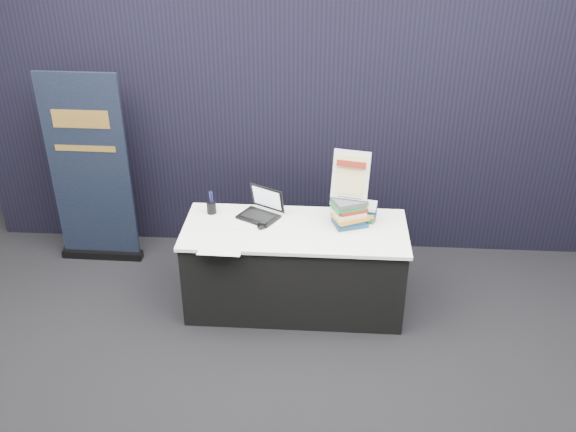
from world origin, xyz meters
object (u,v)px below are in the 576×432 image
(display_table, at_px, (295,267))
(stacking_chair, at_px, (350,207))
(info_sign, at_px, (351,176))
(laptop, at_px, (259,209))
(book_stack_short, at_px, (364,211))
(pullup_banner, at_px, (91,181))
(book_stack_tall, at_px, (349,212))

(display_table, bearing_deg, stacking_chair, 62.29)
(display_table, bearing_deg, info_sign, 14.79)
(info_sign, bearing_deg, laptop, -174.10)
(book_stack_short, xyz_separation_m, pullup_banner, (-2.42, 0.44, -0.02))
(display_table, bearing_deg, book_stack_short, 18.84)
(display_table, height_order, info_sign, info_sign)
(display_table, distance_m, info_sign, 0.91)
(stacking_chair, bearing_deg, book_stack_short, -77.26)
(display_table, distance_m, book_stack_short, 0.73)
(laptop, relative_size, book_stack_tall, 1.26)
(laptop, bearing_deg, display_table, -2.22)
(display_table, distance_m, laptop, 0.56)
(info_sign, bearing_deg, book_stack_short, 42.96)
(pullup_banner, relative_size, stacking_chair, 2.08)
(laptop, distance_m, book_stack_short, 0.86)
(book_stack_tall, bearing_deg, display_table, -169.11)
(display_table, relative_size, laptop, 4.72)
(pullup_banner, height_order, stacking_chair, pullup_banner)
(book_stack_short, bearing_deg, stacking_chair, 96.45)
(info_sign, bearing_deg, pullup_banner, 179.13)
(display_table, relative_size, stacking_chair, 2.08)
(book_stack_tall, relative_size, pullup_banner, 0.17)
(stacking_chair, bearing_deg, display_table, -111.43)
(book_stack_tall, bearing_deg, stacking_chair, 86.91)
(laptop, bearing_deg, pullup_banner, -166.73)
(display_table, distance_m, pullup_banner, 2.02)
(display_table, relative_size, book_stack_short, 8.11)
(info_sign, bearing_deg, display_table, -153.51)
(book_stack_tall, xyz_separation_m, pullup_banner, (-2.30, 0.54, -0.07))
(pullup_banner, bearing_deg, info_sign, -11.84)
(book_stack_short, relative_size, pullup_banner, 0.12)
(book_stack_tall, height_order, book_stack_short, book_stack_tall)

